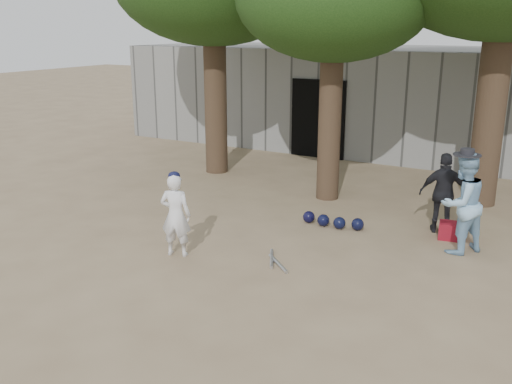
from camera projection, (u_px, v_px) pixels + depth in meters
The scene contains 8 objects.
ground at pixel (194, 258), 9.30m from camera, with size 70.00×70.00×0.00m, color #937C5E.
boy_player at pixel (176, 215), 9.22m from camera, with size 0.50×0.33×1.38m, color white.
spectator_blue at pixel (462, 203), 9.32m from camera, with size 0.82×0.64×1.69m, color #97C6E9.
spectator_dark at pixel (444, 193), 10.25m from camera, with size 0.87×0.36×1.48m, color black.
red_bag at pixel (451, 231), 10.08m from camera, with size 0.42×0.32×0.30m, color maroon.
back_building at pixel (387, 98), 17.53m from camera, with size 16.00×5.24×3.00m.
helmet_row at pixel (332, 221), 10.69m from camera, with size 1.19×0.33×0.23m.
bat_pile at pixel (275, 261), 9.10m from camera, with size 0.66×0.71×0.06m.
Camera 1 is at (5.09, -7.03, 3.65)m, focal length 40.00 mm.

